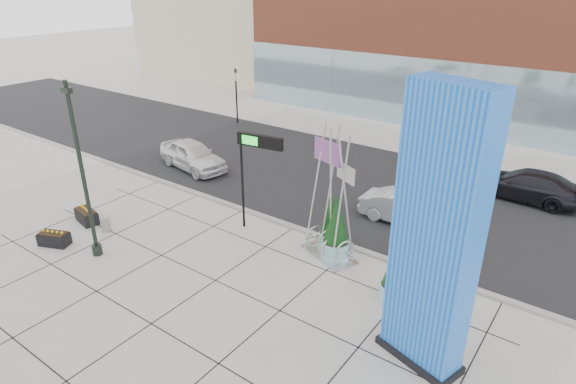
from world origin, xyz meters
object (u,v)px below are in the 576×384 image
Objects in this scene: car_silver_mid at (407,209)px; lamp_post at (86,190)px; concrete_bollard at (106,224)px; blue_pylon at (435,242)px; car_white_west at (193,155)px; overhead_street_sign at (255,150)px; public_art_sculpture at (330,224)px.

lamp_post is at bearing 135.64° from car_silver_mid.
blue_pylon is at bearing 3.08° from concrete_bollard.
car_silver_mid is at bearing -75.74° from car_white_west.
lamp_post reaches higher than car_silver_mid.
concrete_bollard is 0.17× the size of car_silver_mid.
lamp_post is 9.92m from car_white_west.
lamp_post is 1.66× the size of car_silver_mid.
overhead_street_sign is (5.39, 3.91, 3.47)m from concrete_bollard.
blue_pylon is at bearing -102.24° from car_white_west.
public_art_sculpture is 9.97m from concrete_bollard.
blue_pylon is 1.51× the size of public_art_sculpture.
blue_pylon reaches higher than concrete_bollard.
blue_pylon is 13.03m from lamp_post.
blue_pylon is 1.71× the size of car_white_west.
car_white_west is (-11.42, 3.48, -0.61)m from public_art_sculpture.
public_art_sculpture is 7.72× the size of concrete_bollard.
blue_pylon is at bearing 9.53° from lamp_post.
public_art_sculpture reaches higher than car_silver_mid.
blue_pylon is 6.61m from public_art_sculpture.
lamp_post is at bearing -154.00° from blue_pylon.
overhead_street_sign reaches higher than concrete_bollard.
public_art_sculpture is (-5.13, 3.31, -2.54)m from blue_pylon.
blue_pylon is at bearing -155.96° from car_silver_mid.
car_silver_mid is (5.01, 4.58, -3.12)m from overhead_street_sign.
blue_pylon is at bearing -27.84° from overhead_street_sign.
lamp_post is 1.47× the size of car_white_west.
public_art_sculpture is 4.36m from overhead_street_sign.
public_art_sculpture is at bearing -96.88° from car_white_west.
concrete_bollard is 0.16× the size of overhead_street_sign.
car_white_west is at bearing 107.51° from concrete_bollard.
public_art_sculpture is 1.22× the size of overhead_street_sign.
blue_pylon is 1.16× the size of lamp_post.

